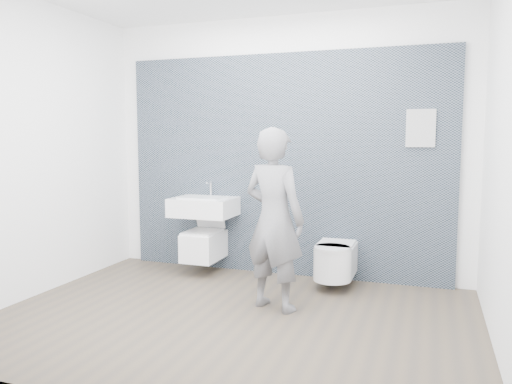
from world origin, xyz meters
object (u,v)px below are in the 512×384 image
(washbasin, at_px, (204,206))
(visitor, at_px, (274,219))
(toilet_rounded, at_px, (335,261))
(toilet_square, at_px, (204,244))

(washbasin, height_order, visitor, visitor)
(toilet_rounded, bearing_deg, visitor, -116.48)
(washbasin, distance_m, toilet_square, 0.42)
(toilet_square, xyz_separation_m, visitor, (1.08, -0.85, 0.46))
(toilet_square, distance_m, visitor, 1.45)
(toilet_square, xyz_separation_m, toilet_rounded, (1.47, -0.06, -0.06))
(toilet_square, height_order, toilet_rounded, toilet_square)
(washbasin, relative_size, toilet_rounded, 1.07)
(visitor, bearing_deg, washbasin, -21.93)
(toilet_square, relative_size, visitor, 0.43)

